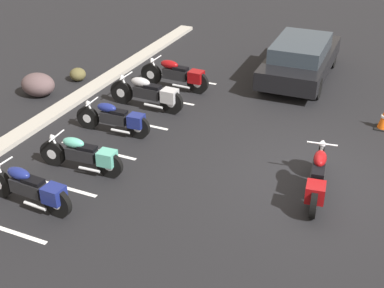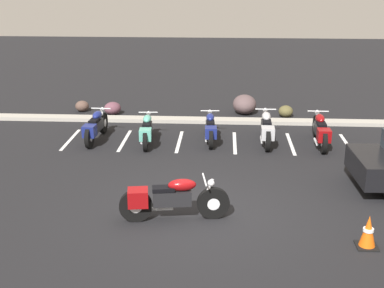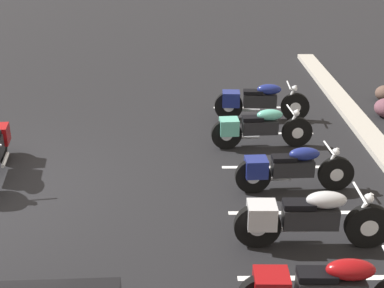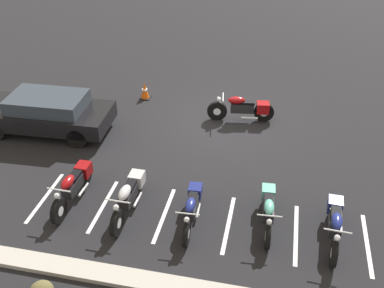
{
  "view_description": "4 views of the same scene",
  "coord_description": "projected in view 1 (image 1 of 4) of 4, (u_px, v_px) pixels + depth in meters",
  "views": [
    {
      "loc": [
        -10.12,
        -1.78,
        6.43
      ],
      "look_at": [
        -0.38,
        2.65,
        0.47
      ],
      "focal_mm": 50.0,
      "sensor_mm": 36.0,
      "label": 1
    },
    {
      "loc": [
        0.47,
        -10.31,
        5.0
      ],
      "look_at": [
        -0.34,
        2.96,
        0.59
      ],
      "focal_mm": 50.0,
      "sensor_mm": 36.0,
      "label": 2
    },
    {
      "loc": [
        8.25,
        3.23,
        4.49
      ],
      "look_at": [
        0.03,
        3.31,
        0.88
      ],
      "focal_mm": 50.0,
      "sensor_mm": 36.0,
      "label": 3
    },
    {
      "loc": [
        -1.68,
        13.26,
        7.87
      ],
      "look_at": [
        0.57,
        2.7,
        0.78
      ],
      "focal_mm": 42.0,
      "sensor_mm": 36.0,
      "label": 4
    }
  ],
  "objects": [
    {
      "name": "parked_bike_2",
      "position": [
        116.0,
        119.0,
        13.48
      ],
      "size": [
        0.58,
        2.06,
        0.81
      ],
      "rotation": [
        0.0,
        0.0,
        1.62
      ],
      "color": "black",
      "rests_on": "ground"
    },
    {
      "name": "parked_bike_0",
      "position": [
        31.0,
        188.0,
        10.68
      ],
      "size": [
        0.61,
        2.18,
        0.86
      ],
      "rotation": [
        0.0,
        0.0,
        1.52
      ],
      "color": "black",
      "rests_on": "ground"
    },
    {
      "name": "stall_line_4",
      "position": [
        161.0,
        99.0,
        15.59
      ],
      "size": [
        0.1,
        2.1,
        0.0
      ],
      "primitive_type": "cube",
      "color": "white",
      "rests_on": "ground"
    },
    {
      "name": "stall_line_3",
      "position": [
        133.0,
        122.0,
        14.26
      ],
      "size": [
        0.1,
        2.1,
        0.0
      ],
      "primitive_type": "cube",
      "color": "white",
      "rests_on": "ground"
    },
    {
      "name": "landscape_rock_3",
      "position": [
        78.0,
        74.0,
        16.7
      ],
      "size": [
        0.71,
        0.71,
        0.41
      ],
      "primitive_type": "ellipsoid",
      "rotation": [
        0.0,
        0.0,
        0.7
      ],
      "color": "brown",
      "rests_on": "ground"
    },
    {
      "name": "stall_line_0",
      "position": [
        2.0,
        229.0,
        10.28
      ],
      "size": [
        0.1,
        2.1,
        0.0
      ],
      "primitive_type": "cube",
      "color": "white",
      "rests_on": "ground"
    },
    {
      "name": "stall_line_5",
      "position": [
        185.0,
        79.0,
        16.92
      ],
      "size": [
        0.1,
        2.1,
        0.0
      ],
      "primitive_type": "cube",
      "color": "white",
      "rests_on": "ground"
    },
    {
      "name": "motorcycle_maroon_featured",
      "position": [
        317.0,
        177.0,
        10.99
      ],
      "size": [
        2.28,
        0.74,
        0.9
      ],
      "rotation": [
        0.0,
        0.0,
        0.15
      ],
      "color": "black",
      "rests_on": "ground"
    },
    {
      "name": "parked_bike_1",
      "position": [
        84.0,
        155.0,
        11.88
      ],
      "size": [
        0.58,
        2.08,
        0.82
      ],
      "rotation": [
        0.0,
        0.0,
        1.64
      ],
      "color": "black",
      "rests_on": "ground"
    },
    {
      "name": "car_black",
      "position": [
        300.0,
        58.0,
        16.61
      ],
      "size": [
        4.37,
        1.97,
        1.29
      ],
      "rotation": [
        0.0,
        0.0,
        0.04
      ],
      "color": "black",
      "rests_on": "ground"
    },
    {
      "name": "parked_bike_4",
      "position": [
        177.0,
        75.0,
        15.97
      ],
      "size": [
        0.63,
        2.24,
        0.88
      ],
      "rotation": [
        0.0,
        0.0,
        1.55
      ],
      "color": "black",
      "rests_on": "ground"
    },
    {
      "name": "stall_line_1",
      "position": [
        56.0,
        185.0,
        11.61
      ],
      "size": [
        0.1,
        2.1,
        0.0
      ],
      "primitive_type": "cube",
      "color": "white",
      "rests_on": "ground"
    },
    {
      "name": "parked_bike_3",
      "position": [
        149.0,
        93.0,
        14.75
      ],
      "size": [
        0.63,
        2.26,
        0.89
      ],
      "rotation": [
        0.0,
        0.0,
        1.56
      ],
      "color": "black",
      "rests_on": "ground"
    },
    {
      "name": "stall_line_2",
      "position": [
        98.0,
        150.0,
        12.94
      ],
      "size": [
        0.1,
        2.1,
        0.0
      ],
      "primitive_type": "cube",
      "color": "white",
      "rests_on": "ground"
    },
    {
      "name": "ground",
      "position": [
        308.0,
        179.0,
        11.82
      ],
      "size": [
        60.0,
        60.0,
        0.0
      ],
      "primitive_type": "plane",
      "color": "black"
    },
    {
      "name": "landscape_rock_0",
      "position": [
        38.0,
        85.0,
        15.63
      ],
      "size": [
        0.87,
        1.05,
        0.68
      ],
      "primitive_type": "ellipsoid",
      "rotation": [
        0.0,
        0.0,
        1.61
      ],
      "color": "#564445",
      "rests_on": "ground"
    },
    {
      "name": "concrete_curb",
      "position": [
        46.0,
        117.0,
        14.38
      ],
      "size": [
        18.0,
        0.5,
        0.12
      ],
      "primitive_type": "cube",
      "color": "#A8A399",
      "rests_on": "ground"
    }
  ]
}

